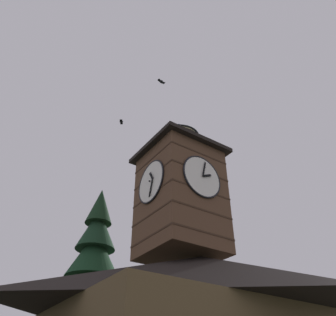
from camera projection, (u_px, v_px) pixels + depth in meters
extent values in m
pyramid|color=black|center=(203.00, 288.00, 16.81)|extent=(14.49, 11.26, 3.09)
cube|color=brown|center=(181.00, 203.00, 19.71)|extent=(3.94, 3.94, 6.33)
cube|color=#3C291C|center=(181.00, 244.00, 18.34)|extent=(3.98, 3.98, 0.10)
cube|color=#3C291C|center=(181.00, 223.00, 19.02)|extent=(3.98, 3.98, 0.10)
cube|color=#3C291C|center=(181.00, 204.00, 19.69)|extent=(3.98, 3.98, 0.10)
cube|color=#3C291C|center=(180.00, 186.00, 20.36)|extent=(3.98, 3.98, 0.10)
cube|color=#3C291C|center=(180.00, 169.00, 21.03)|extent=(3.98, 3.98, 0.10)
cylinder|color=white|center=(202.00, 177.00, 18.78)|extent=(2.47, 0.10, 2.47)
torus|color=black|center=(202.00, 177.00, 18.76)|extent=(2.57, 0.10, 2.57)
cube|color=black|center=(207.00, 176.00, 18.91)|extent=(0.61, 0.04, 0.35)
cube|color=black|center=(204.00, 169.00, 19.04)|extent=(0.32, 0.04, 1.00)
sphere|color=black|center=(203.00, 176.00, 18.70)|extent=(0.10, 0.10, 0.10)
cylinder|color=white|center=(151.00, 182.00, 19.21)|extent=(0.10, 2.47, 2.47)
torus|color=black|center=(151.00, 182.00, 19.20)|extent=(0.10, 2.57, 2.57)
cube|color=black|center=(151.00, 176.00, 19.21)|extent=(0.04, 0.41, 0.59)
cube|color=black|center=(151.00, 188.00, 18.80)|extent=(0.04, 0.36, 0.99)
sphere|color=black|center=(149.00, 181.00, 19.16)|extent=(0.10, 0.10, 0.10)
cube|color=black|center=(179.00, 156.00, 21.57)|extent=(4.64, 4.64, 0.25)
cylinder|color=beige|center=(179.00, 146.00, 22.02)|extent=(2.32, 2.32, 1.34)
cylinder|color=#2D2319|center=(179.00, 152.00, 21.74)|extent=(2.38, 2.38, 0.10)
cylinder|color=#2D2319|center=(179.00, 148.00, 21.93)|extent=(2.38, 2.38, 0.10)
cylinder|color=#2D2319|center=(179.00, 144.00, 22.12)|extent=(2.38, 2.38, 0.10)
cylinder|color=#2D2319|center=(179.00, 139.00, 22.31)|extent=(2.38, 2.38, 0.10)
cone|color=#2D3847|center=(179.00, 132.00, 22.67)|extent=(2.62, 2.62, 0.95)
sphere|color=#2D3847|center=(179.00, 125.00, 22.99)|extent=(0.16, 0.16, 0.16)
cone|color=#163A1A|center=(91.00, 283.00, 20.80)|extent=(4.08, 4.08, 2.92)
cone|color=#16371F|center=(94.00, 253.00, 21.85)|extent=(3.31, 3.31, 3.08)
cone|color=#17341F|center=(97.00, 229.00, 22.78)|extent=(2.54, 2.54, 2.83)
cone|color=black|center=(100.00, 206.00, 23.71)|extent=(1.78, 1.78, 2.56)
sphere|color=silver|center=(174.00, 268.00, 47.81)|extent=(2.31, 2.31, 2.31)
ellipsoid|color=black|center=(161.00, 82.00, 27.38)|extent=(0.20, 0.31, 0.17)
cube|color=black|center=(163.00, 83.00, 27.47)|extent=(0.35, 0.24, 0.11)
cube|color=black|center=(160.00, 81.00, 27.29)|extent=(0.35, 0.24, 0.11)
ellipsoid|color=black|center=(121.00, 122.00, 22.73)|extent=(0.27, 0.24, 0.13)
cube|color=black|center=(121.00, 123.00, 22.82)|extent=(0.27, 0.29, 0.07)
cube|color=black|center=(121.00, 120.00, 22.63)|extent=(0.27, 0.29, 0.07)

